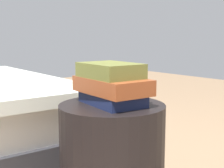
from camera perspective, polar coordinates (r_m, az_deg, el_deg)
side_table at (r=1.25m, az=-0.00°, el=-14.09°), size 0.39×0.39×0.46m
book_navy at (r=1.18m, az=-0.09°, el=-2.59°), size 0.26×0.18×0.04m
book_rust at (r=1.17m, az=0.27°, el=-0.26°), size 0.30×0.19×0.06m
book_olive at (r=1.17m, az=-0.48°, el=2.43°), size 0.23×0.17×0.05m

